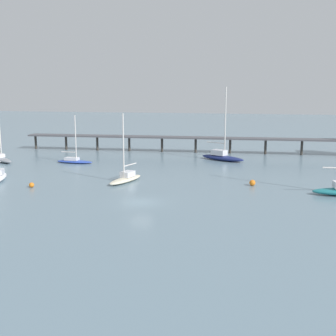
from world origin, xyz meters
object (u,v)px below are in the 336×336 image
(pier, at_px, (269,134))
(sailboat_blue, at_px, (74,160))
(sailboat_cream, at_px, (126,177))
(sailboat_gray, at_px, (1,158))
(mooring_buoy_far, at_px, (32,185))
(mooring_buoy_near, at_px, (252,183))
(sailboat_navy, at_px, (222,156))

(pier, distance_m, sailboat_blue, 39.47)
(sailboat_cream, distance_m, sailboat_blue, 19.53)
(sailboat_cream, bearing_deg, sailboat_gray, 157.02)
(sailboat_gray, bearing_deg, mooring_buoy_far, -47.25)
(sailboat_gray, height_order, mooring_buoy_near, sailboat_gray)
(sailboat_navy, height_order, mooring_buoy_far, sailboat_navy)
(pier, bearing_deg, mooring_buoy_near, -94.71)
(sailboat_gray, xyz_separation_m, mooring_buoy_near, (46.07, -10.69, -0.27))
(mooring_buoy_near, bearing_deg, sailboat_cream, -175.92)
(sailboat_blue, height_order, mooring_buoy_near, sailboat_blue)
(sailboat_blue, distance_m, sailboat_gray, 14.08)
(sailboat_navy, height_order, sailboat_blue, sailboat_navy)
(mooring_buoy_near, bearing_deg, pier, 85.29)
(sailboat_gray, xyz_separation_m, mooring_buoy_far, (16.86, -18.25, -0.34))
(pier, distance_m, sailboat_gray, 52.71)
(sailboat_blue, xyz_separation_m, sailboat_gray, (-14.01, -1.45, 0.17))
(sailboat_blue, distance_m, mooring_buoy_far, 19.90)
(pier, bearing_deg, mooring_buoy_far, -129.65)
(sailboat_navy, relative_size, sailboat_gray, 1.26)
(mooring_buoy_near, bearing_deg, sailboat_blue, 159.27)
(pier, height_order, mooring_buoy_far, pier)
(sailboat_navy, xyz_separation_m, sailboat_blue, (-25.92, -8.69, -0.32))
(sailboat_gray, distance_m, mooring_buoy_far, 24.85)
(sailboat_navy, distance_m, sailboat_gray, 41.20)
(pier, distance_m, mooring_buoy_near, 31.09)
(sailboat_cream, bearing_deg, sailboat_navy, 62.04)
(sailboat_navy, bearing_deg, sailboat_cream, -117.96)
(sailboat_cream, height_order, mooring_buoy_far, sailboat_cream)
(sailboat_cream, relative_size, sailboat_blue, 1.14)
(sailboat_blue, bearing_deg, sailboat_navy, 18.53)
(sailboat_cream, relative_size, mooring_buoy_near, 11.73)
(mooring_buoy_far, bearing_deg, sailboat_gray, 132.75)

